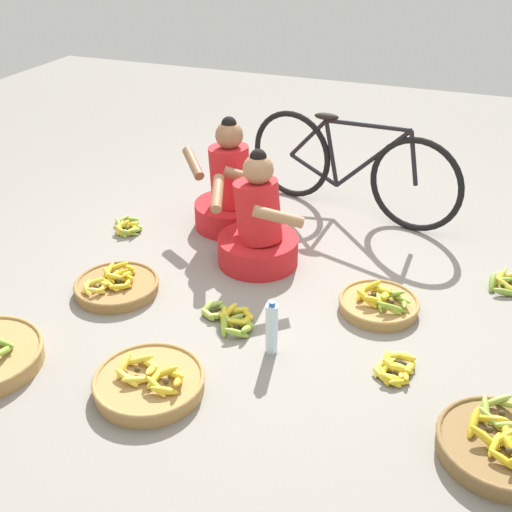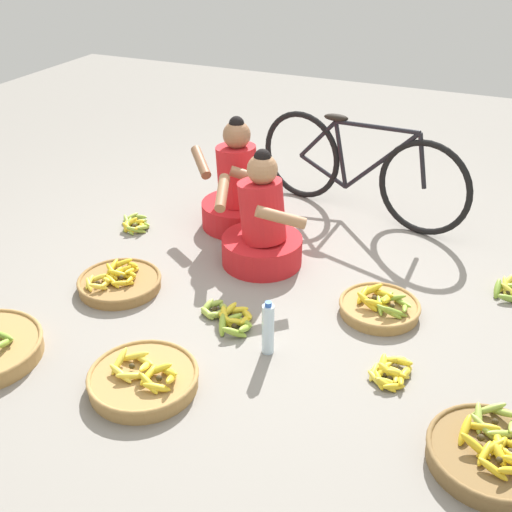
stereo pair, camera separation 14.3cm
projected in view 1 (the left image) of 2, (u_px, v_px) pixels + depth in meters
name	position (u px, v px, depth m)	size (l,w,h in m)	color
ground_plane	(268.00, 291.00, 3.82)	(10.00, 10.00, 0.00)	gray
vendor_woman_front	(258.00, 229.00, 3.99)	(0.71, 0.54, 0.78)	red
vendor_woman_behind	(230.00, 193.00, 4.44)	(0.72, 0.52, 0.81)	red
bicycle_leaning	(350.00, 167.00, 4.60)	(1.66, 0.47, 0.73)	black
banana_basket_front_center	(149.00, 382.00, 3.02)	(0.54, 0.54, 0.16)	#A87F47
banana_basket_front_right	(117.00, 285.00, 3.79)	(0.51, 0.51, 0.14)	olive
banana_basket_back_right	(501.00, 445.00, 2.67)	(0.55, 0.55, 0.16)	brown
banana_basket_near_vendor	(379.00, 303.00, 3.62)	(0.46, 0.46, 0.15)	#A87F47
loose_bananas_front_left	(231.00, 318.00, 3.52)	(0.37, 0.30, 0.10)	#9EB747
loose_bananas_back_left	(127.00, 227.00, 4.48)	(0.28, 0.29, 0.09)	#8CAD38
loose_bananas_mid_left	(395.00, 368.00, 3.15)	(0.22, 0.28, 0.09)	yellow
loose_bananas_mid_right	(508.00, 283.00, 3.83)	(0.25, 0.28, 0.10)	yellow
water_bottle	(272.00, 328.00, 3.24)	(0.06, 0.06, 0.31)	silver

